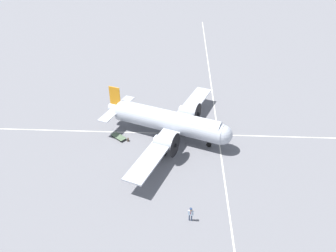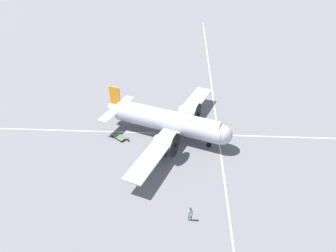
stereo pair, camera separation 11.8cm
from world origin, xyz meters
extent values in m
plane|color=slate|center=(0.00, 0.00, 0.00)|extent=(300.00, 300.00, 0.00)
cube|color=silver|center=(0.00, -7.23, 0.00)|extent=(120.00, 0.16, 0.01)
cube|color=silver|center=(0.80, 0.00, 0.00)|extent=(0.16, 120.00, 0.01)
cylinder|color=#ADB2BC|center=(0.00, 0.00, 2.50)|extent=(8.21, 15.62, 2.79)
cylinder|color=silver|center=(0.00, 0.00, 3.26)|extent=(7.16, 14.60, 1.95)
sphere|color=#ADB2BC|center=(-2.80, -7.31, 2.50)|extent=(2.65, 2.65, 2.65)
cylinder|color=#ADB2BC|center=(2.80, 7.31, 2.64)|extent=(2.53, 3.40, 1.54)
cube|color=orange|center=(3.01, 7.84, 4.59)|extent=(0.75, 1.65, 3.21)
cube|color=#ADB2BC|center=(2.94, 7.66, 2.78)|extent=(8.06, 4.31, 0.10)
cube|color=#ADB2BC|center=(-0.41, -1.07, 2.15)|extent=(24.37, 11.32, 0.20)
cylinder|color=#ADB2BC|center=(3.49, -2.85, 2.17)|extent=(2.39, 3.05, 1.54)
cylinder|color=black|center=(2.96, -4.22, 2.17)|extent=(3.03, 1.19, 3.22)
sphere|color=black|center=(2.91, -4.35, 2.17)|extent=(0.54, 0.54, 0.54)
cylinder|color=#ADB2BC|center=(-4.50, 0.21, 2.17)|extent=(2.39, 3.05, 1.54)
cylinder|color=black|center=(-5.02, -1.16, 2.17)|extent=(3.03, 1.19, 3.22)
sphere|color=black|center=(-5.07, -1.29, 2.17)|extent=(0.54, 0.54, 0.54)
cylinder|color=#4C4C51|center=(3.58, -2.60, 1.05)|extent=(0.18, 0.18, 1.00)
cylinder|color=black|center=(3.58, -2.60, 0.55)|extent=(0.67, 1.13, 1.10)
cylinder|color=#4C4C51|center=(-4.40, 0.46, 1.05)|extent=(0.18, 0.18, 1.00)
cylinder|color=black|center=(-4.40, 0.46, 0.55)|extent=(0.67, 1.13, 1.10)
cylinder|color=#4C4C51|center=(-2.19, -5.70, 0.79)|extent=(0.14, 0.14, 0.89)
cylinder|color=black|center=(-2.19, -5.70, 0.35)|extent=(0.42, 0.72, 0.70)
cylinder|color=navy|center=(-15.18, -3.20, 0.41)|extent=(0.12, 0.12, 0.83)
cylinder|color=navy|center=(-15.15, -2.96, 0.41)|extent=(0.12, 0.12, 0.83)
cube|color=silver|center=(-15.17, -3.08, 1.14)|extent=(0.25, 0.42, 0.62)
sphere|color=tan|center=(-15.17, -3.08, 1.59)|extent=(0.28, 0.28, 0.28)
cylinder|color=silver|center=(-15.20, -3.32, 1.10)|extent=(0.10, 0.10, 0.59)
cylinder|color=silver|center=(-15.13, -2.84, 1.10)|extent=(0.10, 0.10, 0.59)
cube|color=maroon|center=(-15.26, -3.07, 1.21)|extent=(0.02, 0.05, 0.40)
cylinder|color=navy|center=(-15.17, -3.08, 1.70)|extent=(0.33, 0.33, 0.07)
cube|color=#47331E|center=(-1.35, 5.56, 0.22)|extent=(0.35, 0.16, 0.44)
cube|color=#312315|center=(-1.35, 5.56, 0.47)|extent=(0.13, 0.11, 0.02)
cube|color=#4C6047|center=(-0.74, 6.98, 0.30)|extent=(2.28, 2.42, 0.04)
cube|color=#4C6047|center=(-0.01, 7.83, 0.54)|extent=(0.81, 0.70, 0.04)
cylinder|color=#4C6047|center=(0.36, 7.51, 0.43)|extent=(0.04, 0.04, 0.22)
cylinder|color=#4C6047|center=(-0.38, 8.15, 0.43)|extent=(0.04, 0.04, 0.22)
cylinder|color=black|center=(-1.00, 6.05, 0.14)|extent=(0.23, 0.25, 0.28)
cylinder|color=black|center=(-1.62, 6.59, 0.14)|extent=(0.23, 0.25, 0.28)
cylinder|color=black|center=(0.14, 7.38, 0.14)|extent=(0.23, 0.25, 0.28)
cylinder|color=black|center=(-0.48, 7.92, 0.14)|extent=(0.23, 0.25, 0.28)
camera|label=1|loc=(-38.51, -1.91, 26.73)|focal=35.00mm
camera|label=2|loc=(-38.51, -2.03, 26.73)|focal=35.00mm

